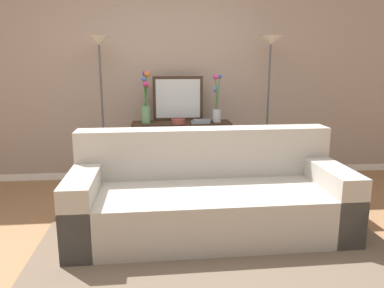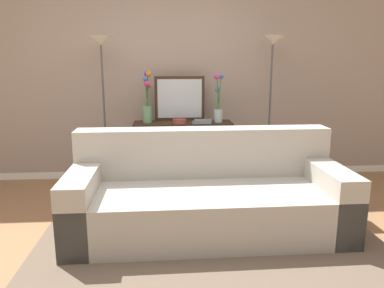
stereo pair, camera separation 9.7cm
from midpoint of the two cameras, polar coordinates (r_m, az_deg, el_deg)
ground_plane at (r=3.13m, az=-3.23°, el=-16.12°), size 16.00×16.00×0.02m
back_wall at (r=4.82m, az=-3.97°, el=12.69°), size 12.00×0.15×3.02m
area_rug at (r=3.33m, az=3.48°, el=-13.97°), size 2.91×2.04×0.01m
couch at (r=3.36m, az=3.15°, el=-8.11°), size 2.40×1.00×0.88m
console_table at (r=4.52m, az=-0.78°, el=0.28°), size 1.18×0.34×0.78m
floor_lamp_left at (r=4.43m, az=-13.07°, el=11.00°), size 0.28×0.28×1.78m
floor_lamp_right at (r=4.57m, az=12.79°, el=11.19°), size 0.28×0.28×1.79m
wall_mirror at (r=4.57m, az=-1.30°, el=7.02°), size 0.61×0.02×0.54m
vase_tall_flowers at (r=4.43m, az=-6.28°, el=6.45°), size 0.12×0.14×0.61m
vase_short_flowers at (r=4.47m, az=4.70°, el=5.98°), size 0.12×0.12×0.57m
fruit_bowl at (r=4.37m, az=-1.30°, el=3.55°), size 0.17×0.17×0.06m
book_stack at (r=4.39m, az=2.22°, el=3.49°), size 0.23×0.16×0.04m
book_row_under_console at (r=4.64m, az=-4.59°, el=-5.57°), size 0.35×0.18×0.13m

